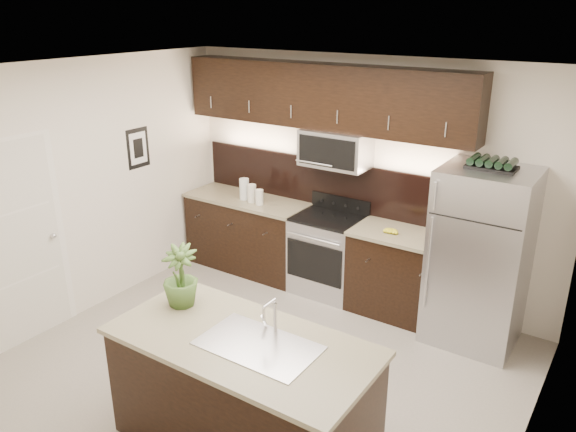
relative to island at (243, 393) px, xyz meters
The scene contains 12 objects.
ground 1.07m from the island, 119.71° to the left, with size 4.50×4.50×0.00m, color gray.
room_walls 1.58m from the island, 126.36° to the left, with size 4.52×4.02×2.71m.
counter_run 2.69m from the island, 110.27° to the left, with size 3.51×0.65×0.94m.
upper_fixtures 3.28m from the island, 108.74° to the left, with size 3.49×0.40×1.66m.
island is the anchor object (origin of this frame).
sink_faucet 0.51m from the island, ahead, with size 0.84×0.50×0.28m.
refrigerator 2.69m from the island, 68.17° to the left, with size 0.86×0.77×1.78m, color #B2B2B7.
wine_rack 2.98m from the island, 68.17° to the left, with size 0.44×0.27×0.10m.
plant 1.01m from the island, 169.10° to the left, with size 0.28×0.28×0.50m, color #3B5923.
canisters 3.09m from the island, 126.14° to the left, with size 0.38×0.17×0.26m.
french_press 2.63m from the island, 74.39° to the left, with size 0.09×0.09×0.27m.
bananas 2.50m from the island, 89.50° to the left, with size 0.16×0.13×0.05m, color gold.
Camera 1 is at (2.66, -3.51, 3.17)m, focal length 35.00 mm.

